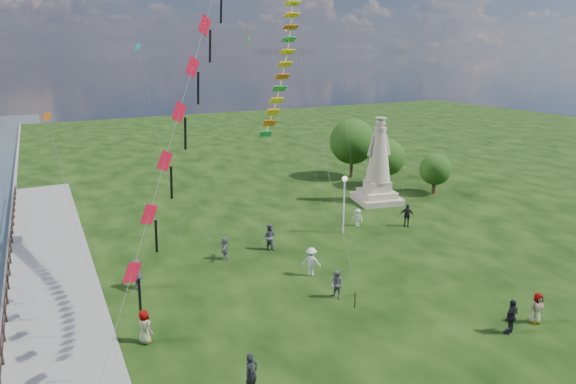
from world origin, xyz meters
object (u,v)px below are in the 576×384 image
person_7 (269,236)px  person_11 (225,248)px  person_1 (337,285)px  person_10 (145,327)px  person_6 (270,238)px  person_0 (251,373)px  person_9 (407,215)px  person_2 (311,262)px  lamppost (344,192)px  person_4 (537,308)px  person_3 (511,317)px  person_8 (358,217)px  person_5 (137,274)px  statue (378,171)px

person_7 → person_11: bearing=43.9°
person_1 → person_10: (-10.51, 0.62, 0.02)m
person_1 → person_6: (-0.32, 8.08, 0.03)m
person_0 → person_10: (-3.13, 5.56, -0.02)m
person_9 → person_10: bearing=-122.6°
person_2 → person_11: size_ratio=1.15×
lamppost → person_0: (-13.47, -13.37, -2.39)m
person_4 → person_11: bearing=138.4°
person_4 → person_6: 16.97m
lamppost → person_3: 15.55m
person_8 → person_6: bearing=-107.3°
person_10 → person_8: bearing=-93.9°
person_8 → person_3: bearing=-32.9°
person_5 → person_3: bearing=-122.7°
person_10 → person_4: bearing=-141.2°
person_11 → person_3: bearing=56.5°
person_1 → person_8: person_1 is taller
person_2 → person_5: person_2 is taller
person_4 → person_10: (-18.17, 7.51, 0.02)m
person_8 → person_11: bearing=-109.0°
person_2 → person_8: person_2 is taller
statue → person_11: size_ratio=4.89×
person_0 → person_3: bearing=-26.4°
person_6 → person_7: 0.13m
person_0 → person_8: bearing=24.9°
person_2 → person_9: 11.90m
statue → person_0: statue is taller
statue → person_1: statue is taller
person_1 → person_2: (0.20, 3.20, 0.09)m
statue → person_11: statue is taller
person_5 → person_8: person_5 is taller
person_5 → person_9: (21.11, 0.80, 0.01)m
statue → person_2: (-13.18, -10.50, -2.04)m
person_3 → person_6: bearing=-79.7°
person_0 → person_7: bearing=44.0°
lamppost → person_6: size_ratio=2.63×
person_5 → person_11: person_5 is taller
person_9 → person_11: person_9 is taller
person_2 → person_9: bearing=-118.2°
person_2 → person_10: 11.02m
statue → person_11: (-17.11, -5.72, -2.16)m
person_6 → person_11: person_6 is taller
person_2 → person_5: bearing=23.5°
statue → person_11: 18.17m
person_7 → person_11: (-3.38, -0.17, -0.16)m
person_8 → person_10: size_ratio=0.85×
person_7 → person_9: 11.76m
person_0 → person_1: 8.88m
person_8 → person_11: 11.75m
person_3 → person_0: bearing=-20.1°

